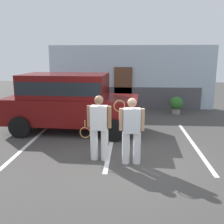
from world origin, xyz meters
name	(u,v)px	position (x,y,z in m)	size (l,w,h in m)	color
ground_plane	(132,162)	(0.00, 0.00, 0.00)	(40.00, 40.00, 0.00)	#423F3D
parking_stripe_0	(33,140)	(-3.18, 1.50, 0.00)	(0.12, 4.40, 0.01)	silver
parking_stripe_1	(111,142)	(-0.63, 1.50, 0.00)	(0.12, 4.40, 0.01)	silver
parking_stripe_2	(193,144)	(1.91, 1.50, 0.00)	(0.12, 4.40, 0.01)	silver
house_frontage	(131,79)	(-0.01, 6.86, 1.48)	(8.29, 0.40, 3.16)	silver
parked_suv	(70,100)	(-2.20, 2.67, 1.15)	(4.69, 2.35, 2.05)	#590C0C
tennis_player_man	(99,127)	(-0.86, 0.15, 0.88)	(0.88, 0.30, 1.71)	white
tennis_player_woman	(131,130)	(-0.03, -0.03, 0.88)	(0.77, 0.27, 1.69)	white
potted_plant_by_porch	(176,104)	(2.11, 5.68, 0.45)	(0.61, 0.61, 0.81)	gray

